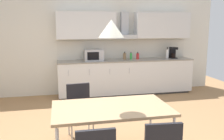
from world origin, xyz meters
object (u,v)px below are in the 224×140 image
at_px(coffee_maker, 173,53).
at_px(bottle_green, 131,56).
at_px(bottle_red, 138,56).
at_px(bottle_brown, 125,56).
at_px(pendant_lamp, 111,29).
at_px(microwave, 94,55).
at_px(bottle_white, 167,54).
at_px(chair_far_left, 79,105).
at_px(dining_table, 111,110).

xyz_separation_m(coffee_maker, bottle_green, (-1.19, 0.01, -0.06)).
relative_size(bottle_green, bottle_red, 1.09).
distance_m(bottle_brown, pendant_lamp, 3.45).
relative_size(microwave, coffee_maker, 1.60).
bearing_deg(microwave, coffee_maker, 0.69).
relative_size(coffee_maker, bottle_green, 1.49).
xyz_separation_m(bottle_white, bottle_red, (-0.81, 0.07, -0.05)).
relative_size(coffee_maker, bottle_brown, 1.47).
distance_m(bottle_brown, bottle_green, 0.17).
distance_m(bottle_white, pendant_lamp, 3.91).
bearing_deg(coffee_maker, bottle_green, 179.44).
height_order(coffee_maker, bottle_brown, coffee_maker).
distance_m(bottle_red, pendant_lamp, 3.58).
bearing_deg(bottle_white, bottle_red, 174.91).
distance_m(coffee_maker, bottle_red, 1.00).
xyz_separation_m(chair_far_left, pendant_lamp, (0.35, -0.83, 1.24)).
relative_size(bottle_brown, bottle_green, 1.01).
xyz_separation_m(bottle_white, bottle_green, (-1.00, 0.06, -0.04)).
xyz_separation_m(bottle_green, chair_far_left, (-1.57, -2.35, -0.47)).
bearing_deg(chair_far_left, bottle_white, 41.81).
height_order(bottle_white, bottle_brown, bottle_white).
relative_size(bottle_white, bottle_green, 1.51).
distance_m(dining_table, chair_far_left, 0.92).
bearing_deg(bottle_white, bottle_green, 176.82).
height_order(bottle_red, dining_table, bottle_red).
distance_m(coffee_maker, bottle_green, 1.19).
relative_size(microwave, bottle_green, 2.39).
bearing_deg(pendant_lamp, coffee_maker, 52.91).
bearing_deg(coffee_maker, microwave, -179.31).
bearing_deg(chair_far_left, bottle_red, 53.42).
bearing_deg(bottle_red, dining_table, -113.68).
distance_m(bottle_green, chair_far_left, 2.87).
relative_size(bottle_green, pendant_lamp, 0.63).
distance_m(coffee_maker, bottle_brown, 1.36).
height_order(microwave, coffee_maker, coffee_maker).
bearing_deg(chair_far_left, pendant_lamp, -66.97).
bearing_deg(bottle_green, dining_table, -110.85).
height_order(microwave, dining_table, microwave).
bearing_deg(microwave, bottle_white, -0.51).
height_order(bottle_brown, bottle_red, bottle_brown).
bearing_deg(bottle_brown, bottle_green, -2.44).
bearing_deg(bottle_white, coffee_maker, 13.37).
distance_m(microwave, chair_far_left, 2.44).
xyz_separation_m(microwave, pendant_lamp, (-0.22, -3.15, 0.72)).
height_order(coffee_maker, pendant_lamp, pendant_lamp).
bearing_deg(bottle_green, coffee_maker, -0.56).
bearing_deg(bottle_red, bottle_white, -5.09).
relative_size(coffee_maker, bottle_white, 0.99).
distance_m(microwave, pendant_lamp, 3.24).
bearing_deg(bottle_red, bottle_brown, -178.52).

